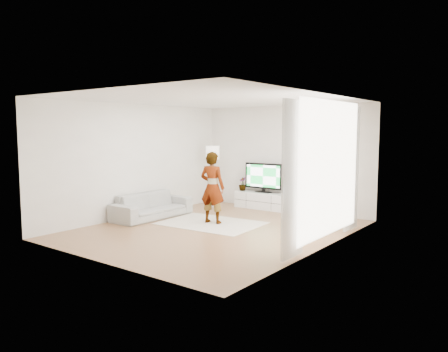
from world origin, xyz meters
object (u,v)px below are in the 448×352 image
Objects in this scene: media_console at (263,201)px; floor_lamp at (213,155)px; rug at (211,223)px; sofa at (152,205)px; television at (264,177)px; player at (212,187)px.

floor_lamp is at bearing -157.14° from media_console.
sofa is (-1.58, -0.35, 0.30)m from rug.
television is 2.53m from rug.
media_console reaches higher than rug.
player is (0.01, 0.04, 0.83)m from rug.
player reaches higher than media_console.
floor_lamp is (-1.38, 1.75, 0.61)m from player.
sofa is 2.44m from floor_lamp.
floor_lamp reaches higher than media_console.
media_console is 3.10m from sofa.
sofa is at bearing -167.37° from rug.
media_console is at bearing 91.36° from rug.
player is 1.72m from sofa.
floor_lamp is at bearing -5.73° from sofa.
sofa is (-1.59, -0.40, -0.53)m from player.
floor_lamp is at bearing -156.13° from television.
floor_lamp reaches higher than player.
television reaches higher than media_console.
television is (0.00, 0.03, 0.66)m from media_console.
television is 1.54m from floor_lamp.
rug is at bearing 65.08° from player.
player is at bearing -88.31° from media_console.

